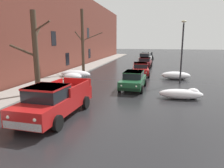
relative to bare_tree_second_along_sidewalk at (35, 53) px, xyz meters
name	(u,v)px	position (x,y,z in m)	size (l,w,h in m)	color
left_sidewalk_slab	(61,77)	(-1.52, 6.83, -2.95)	(2.81, 80.00, 0.14)	gray
brick_townhouse_facade	(41,25)	(-3.42, 6.84, 2.42)	(0.63, 80.00, 10.88)	brown
snow_bank_near_corner_left	(76,74)	(0.14, 7.02, -2.61)	(3.16, 1.36, 0.84)	white
snow_bank_along_left_kerb	(176,75)	(10.24, 8.66, -2.64)	(2.83, 1.29, 0.78)	white
snow_bank_near_corner_right	(183,94)	(10.10, 1.05, -2.69)	(2.86, 0.97, 0.73)	white
snow_bank_along_right_kerb	(72,77)	(0.24, 5.77, -2.65)	(1.77, 1.39, 0.76)	white
bare_tree_second_along_sidewalk	(35,53)	(0.00, 0.00, 0.00)	(3.11, 1.73, 5.86)	#4C3D2D
bare_tree_mid_block	(83,42)	(0.04, 9.66, 0.65)	(2.72, 3.07, 7.25)	#4C3D2D
pickup_truck_red_approaching_near_lane	(55,101)	(3.33, -3.93, -2.14)	(2.35, 5.45, 1.76)	red
sedan_green_parked_kerbside_close	(133,80)	(6.51, 3.39, -2.27)	(2.02, 4.37, 1.42)	#1E5633
sedan_red_parked_kerbside_mid	(140,69)	(6.54, 10.25, -2.27)	(2.21, 4.49, 1.42)	red
sedan_maroon_parked_far_down_block	(145,62)	(6.61, 18.02, -2.27)	(2.11, 4.31, 1.42)	maroon
suv_white_queued_behind_truck	(145,57)	(6.36, 23.89, -2.03)	(2.29, 4.92, 1.82)	silver
sedan_black_at_far_intersection	(149,56)	(6.63, 31.91, -2.27)	(2.12, 4.02, 1.42)	black
street_lamp_post	(182,49)	(10.46, 6.53, 0.12)	(0.44, 0.24, 5.58)	#28282D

